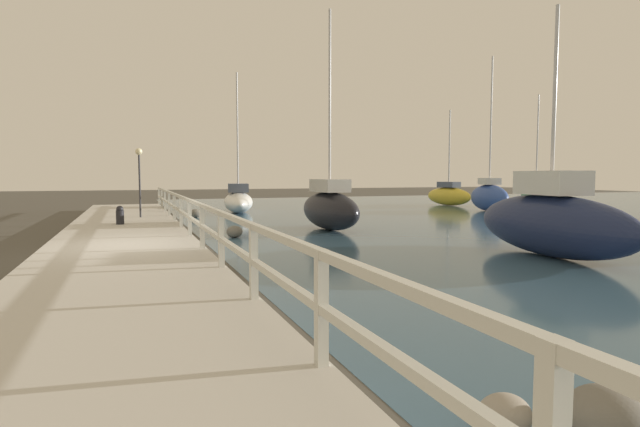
# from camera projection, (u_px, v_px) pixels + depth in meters

# --- Properties ---
(ground_plane) EXTENTS (120.00, 120.00, 0.00)m
(ground_plane) POSITION_uv_depth(u_px,v_px,m) (124.00, 258.00, 11.86)
(ground_plane) COLOR #4C473D
(dock_walkway) EXTENTS (3.54, 36.00, 0.32)m
(dock_walkway) POSITION_uv_depth(u_px,v_px,m) (124.00, 251.00, 11.85)
(dock_walkway) COLOR beige
(dock_walkway) RESTS_ON ground
(railing) EXTENTS (0.10, 32.50, 1.01)m
(railing) POSITION_uv_depth(u_px,v_px,m) (195.00, 214.00, 12.38)
(railing) COLOR beige
(railing) RESTS_ON dock_walkway
(boulder_far_strip) EXTENTS (0.41, 0.37, 0.31)m
(boulder_far_strip) POSITION_uv_depth(u_px,v_px,m) (505.00, 415.00, 3.75)
(boulder_far_strip) COLOR gray
(boulder_far_strip) RESTS_ON ground
(boulder_water_edge) EXTENTS (0.60, 0.54, 0.45)m
(boulder_water_edge) POSITION_uv_depth(u_px,v_px,m) (605.00, 417.00, 3.57)
(boulder_water_edge) COLOR #666056
(boulder_water_edge) RESTS_ON ground
(boulder_downstream) EXTENTS (0.53, 0.47, 0.40)m
(boulder_downstream) POSITION_uv_depth(u_px,v_px,m) (195.00, 213.00, 23.28)
(boulder_downstream) COLOR #666056
(boulder_downstream) RESTS_ON ground
(boulder_upstream) EXTENTS (0.51, 0.46, 0.38)m
(boulder_upstream) POSITION_uv_depth(u_px,v_px,m) (235.00, 232.00, 15.74)
(boulder_upstream) COLOR #666056
(boulder_upstream) RESTS_ON ground
(mooring_bollard) EXTENTS (0.26, 0.26, 0.63)m
(mooring_bollard) POSITION_uv_depth(u_px,v_px,m) (120.00, 215.00, 16.79)
(mooring_bollard) COLOR black
(mooring_bollard) RESTS_ON dock_walkway
(dock_lamp) EXTENTS (0.27, 0.27, 2.71)m
(dock_lamp) POSITION_uv_depth(u_px,v_px,m) (139.00, 165.00, 19.55)
(dock_lamp) COLOR #2D2D33
(dock_lamp) RESTS_ON dock_walkway
(sailboat_green) EXTENTS (2.06, 3.87, 7.09)m
(sailboat_green) POSITION_uv_depth(u_px,v_px,m) (536.00, 192.00, 32.18)
(sailboat_green) COLOR #236B42
(sailboat_green) RESTS_ON water_surface
(sailboat_blue) EXTENTS (2.02, 3.83, 8.39)m
(sailboat_blue) POSITION_uv_depth(u_px,v_px,m) (489.00, 196.00, 27.46)
(sailboat_blue) COLOR #2D4C9E
(sailboat_blue) RESTS_ON water_surface
(sailboat_yellow) EXTENTS (1.36, 4.15, 6.21)m
(sailboat_yellow) POSITION_uv_depth(u_px,v_px,m) (448.00, 195.00, 32.77)
(sailboat_yellow) COLOR gold
(sailboat_yellow) RESTS_ON water_surface
(sailboat_white) EXTENTS (2.52, 6.02, 7.38)m
(sailboat_white) POSITION_uv_depth(u_px,v_px,m) (238.00, 201.00, 26.76)
(sailboat_white) COLOR white
(sailboat_white) RESTS_ON water_surface
(sailboat_black) EXTENTS (1.35, 4.23, 7.78)m
(sailboat_black) POSITION_uv_depth(u_px,v_px,m) (330.00, 208.00, 17.99)
(sailboat_black) COLOR black
(sailboat_black) RESTS_ON water_surface
(sailboat_navy) EXTENTS (1.98, 5.44, 5.94)m
(sailboat_navy) POSITION_uv_depth(u_px,v_px,m) (550.00, 222.00, 12.05)
(sailboat_navy) COLOR #192347
(sailboat_navy) RESTS_ON water_surface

